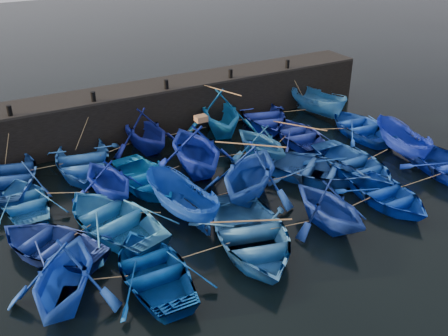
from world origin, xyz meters
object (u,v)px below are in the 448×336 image
boat_20 (63,275)px  wooden_crate (201,119)px  boat_0 (9,175)px  boat_13 (50,244)px  boat_8 (145,178)px

boat_20 → wooden_crate: wooden_crate is taller
boat_0 → wooden_crate: (8.35, -2.97, 2.14)m
boat_13 → boat_0: bearing=-119.6°
boat_0 → boat_20: 8.96m
boat_0 → boat_20: (0.42, -8.94, 0.53)m
boat_0 → boat_8: (5.35, -3.20, -0.09)m
boat_0 → wooden_crate: 9.11m
boat_0 → boat_20: size_ratio=1.31×
boat_20 → wooden_crate: bearing=65.4°
boat_13 → wooden_crate: bearing=167.6°
boat_0 → boat_8: 6.24m
boat_20 → boat_0: bearing=121.1°
wooden_crate → boat_20: bearing=-143.0°
boat_20 → boat_13: bearing=116.4°
wooden_crate → boat_8: bearing=-175.5°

